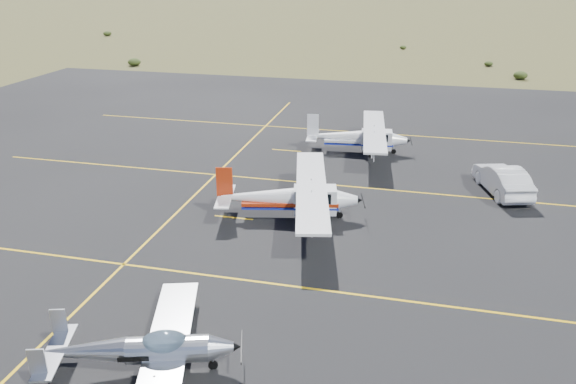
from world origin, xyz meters
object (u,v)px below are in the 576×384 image
at_px(aircraft_low_wing, 146,350).
at_px(sedan, 503,179).
at_px(aircraft_plain, 359,136).
at_px(aircraft_cessna, 290,196).

bearing_deg(aircraft_low_wing, sedan, 38.73).
xyz_separation_m(aircraft_plain, sedan, (8.49, -5.15, -0.32)).
distance_m(aircraft_cessna, aircraft_plain, 11.23).
bearing_deg(aircraft_cessna, sedan, 17.04).
height_order(aircraft_plain, sedan, aircraft_plain).
xyz_separation_m(aircraft_low_wing, sedan, (12.16, 17.91, -0.04)).
relative_size(aircraft_low_wing, aircraft_cessna, 0.77).
relative_size(aircraft_plain, sedan, 2.08).
distance_m(aircraft_low_wing, aircraft_plain, 23.35).
distance_m(aircraft_low_wing, sedan, 21.65).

